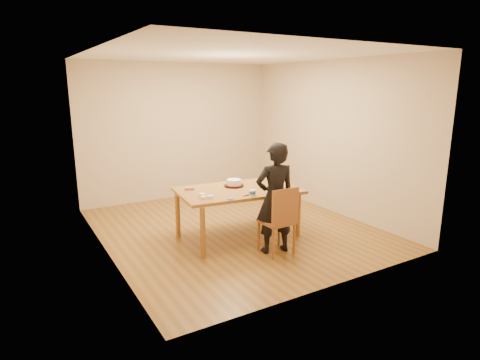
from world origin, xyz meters
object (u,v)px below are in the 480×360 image
person (275,198)px  dining_chair (276,221)px  dining_table (238,190)px  cake_plate (234,186)px  cake (234,183)px

person → dining_chair: bearing=101.2°
dining_chair → dining_table: bearing=99.0°
dining_chair → person: size_ratio=0.26×
cake_plate → person: size_ratio=0.20×
dining_chair → person: (-0.00, 0.05, 0.32)m
dining_table → dining_chair: bearing=-72.6°
dining_table → cake_plate: 0.18m
dining_table → cake: cake is taller
cake_plate → dining_table: bearing=-98.0°
cake → person: bearing=-82.1°
dining_chair → person: 0.32m
dining_table → cake_plate: bearing=88.5°
cake → cake_plate: bearing=0.0°
dining_table → cake_plate: cake_plate is taller
dining_chair → cake_plate: bearing=95.6°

